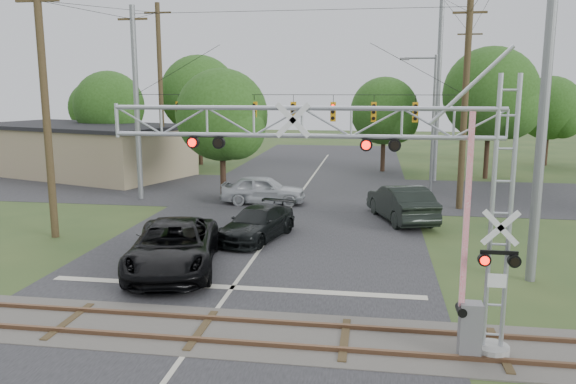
# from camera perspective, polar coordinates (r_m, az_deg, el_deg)

# --- Properties ---
(ground) EXTENTS (160.00, 160.00, 0.00)m
(ground) POSITION_cam_1_polar(r_m,az_deg,el_deg) (14.67, -11.22, -16.91)
(ground) COLOR #2D4720
(ground) RESTS_ON ground
(road_main) EXTENTS (14.00, 90.00, 0.02)m
(road_main) POSITION_cam_1_polar(r_m,az_deg,el_deg) (23.65, -2.95, -5.99)
(road_main) COLOR #252427
(road_main) RESTS_ON ground
(road_cross) EXTENTS (90.00, 12.00, 0.02)m
(road_cross) POSITION_cam_1_polar(r_m,az_deg,el_deg) (37.11, 1.42, 0.06)
(road_cross) COLOR #252427
(road_cross) RESTS_ON ground
(railroad_track) EXTENTS (90.00, 3.20, 0.17)m
(railroad_track) POSITION_cam_1_polar(r_m,az_deg,el_deg) (16.36, -8.79, -13.71)
(railroad_track) COLOR #534E48
(railroad_track) RESTS_ON ground
(crossing_gantry) EXTENTS (10.28, 0.90, 7.05)m
(crossing_gantry) POSITION_cam_1_polar(r_m,az_deg,el_deg) (14.04, 8.93, 0.72)
(crossing_gantry) COLOR gray
(crossing_gantry) RESTS_ON ground
(traffic_signal_span) EXTENTS (19.34, 0.36, 11.50)m
(traffic_signal_span) POSITION_cam_1_polar(r_m,az_deg,el_deg) (32.44, 2.11, 8.65)
(traffic_signal_span) COLOR gray
(traffic_signal_span) RESTS_ON ground
(pickup_black) EXTENTS (4.40, 7.08, 1.83)m
(pickup_black) POSITION_cam_1_polar(r_m,az_deg,el_deg) (21.36, -11.56, -5.48)
(pickup_black) COLOR black
(pickup_black) RESTS_ON ground
(car_dark) EXTENTS (3.29, 5.39, 1.46)m
(car_dark) POSITION_cam_1_polar(r_m,az_deg,el_deg) (25.34, -3.15, -3.19)
(car_dark) COLOR black
(car_dark) RESTS_ON ground
(sedan_silver) EXTENTS (5.06, 2.27, 1.69)m
(sedan_silver) POSITION_cam_1_polar(r_m,az_deg,el_deg) (33.10, -2.53, 0.25)
(sedan_silver) COLOR #AFB3B7
(sedan_silver) RESTS_ON ground
(suv_dark) EXTENTS (3.63, 6.01, 1.87)m
(suv_dark) POSITION_cam_1_polar(r_m,az_deg,el_deg) (29.34, 11.43, -1.09)
(suv_dark) COLOR black
(suv_dark) RESTS_ON ground
(commercial_building) EXTENTS (18.84, 13.61, 3.96)m
(commercial_building) POSITION_cam_1_polar(r_m,az_deg,el_deg) (47.35, -20.27, 4.09)
(commercial_building) COLOR tan
(commercial_building) RESTS_ON ground
(streetlight) EXTENTS (2.35, 0.24, 8.81)m
(streetlight) POSITION_cam_1_polar(r_m,az_deg,el_deg) (37.41, 14.30, 7.41)
(streetlight) COLOR gray
(streetlight) RESTS_ON ground
(utility_poles) EXTENTS (25.00, 29.43, 14.29)m
(utility_poles) POSITION_cam_1_polar(r_m,az_deg,el_deg) (34.65, 5.51, 10.10)
(utility_poles) COLOR #3D301C
(utility_poles) RESTS_ON ground
(treeline) EXTENTS (52.04, 29.82, 9.79)m
(treeline) POSITION_cam_1_polar(r_m,az_deg,el_deg) (44.08, 4.37, 8.92)
(treeline) COLOR #352318
(treeline) RESTS_ON ground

